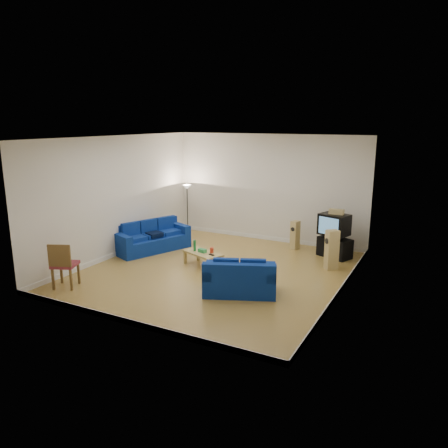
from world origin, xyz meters
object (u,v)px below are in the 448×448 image
at_px(sofa_loveseat, 240,281).
at_px(coffee_table, 203,254).
at_px(television, 334,224).
at_px(tv_stand, 335,248).
at_px(sofa_three_seat, 151,240).

bearing_deg(sofa_loveseat, coffee_table, 120.77).
bearing_deg(television, tv_stand, 77.00).
height_order(sofa_loveseat, tv_stand, sofa_loveseat).
xyz_separation_m(sofa_loveseat, television, (1.11, 3.43, 0.62)).
relative_size(sofa_three_seat, television, 2.66).
bearing_deg(sofa_loveseat, sofa_three_seat, 131.64).
height_order(sofa_three_seat, television, television).
height_order(sofa_loveseat, coffee_table, sofa_loveseat).
relative_size(sofa_three_seat, tv_stand, 2.64).
relative_size(coffee_table, television, 1.35).
xyz_separation_m(coffee_table, tv_stand, (2.72, 2.32, -0.06)).
bearing_deg(sofa_three_seat, tv_stand, 131.87).
bearing_deg(coffee_table, sofa_three_seat, 164.51).
bearing_deg(coffee_table, television, 40.11).
xyz_separation_m(sofa_loveseat, coffee_table, (-1.58, 1.16, 0.04)).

